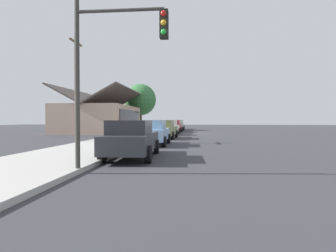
{
  "coord_description": "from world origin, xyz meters",
  "views": [
    {
      "loc": [
        -31.87,
        0.12,
        1.61
      ],
      "look_at": [
        -3.74,
        2.83,
        0.98
      ],
      "focal_mm": 29.56,
      "sensor_mm": 36.0,
      "label": 1
    }
  ],
  "objects": [
    {
      "name": "ground_plane",
      "position": [
        0.0,
        0.0,
        0.0
      ],
      "size": [
        120.0,
        120.0,
        0.0
      ],
      "primitive_type": "plane",
      "color": "#38383D"
    },
    {
      "name": "sidewalk_curb",
      "position": [
        0.0,
        5.6,
        0.08
      ],
      "size": [
        60.0,
        4.2,
        0.16
      ],
      "primitive_type": "cube",
      "color": "#B2AFA8",
      "rests_on": "ground"
    },
    {
      "name": "car_charcoal",
      "position": [
        -20.42,
        2.75,
        0.82
      ],
      "size": [
        4.9,
        2.1,
        1.59
      ],
      "rotation": [
        0.0,
        0.0,
        0.04
      ],
      "color": "#2D3035",
      "rests_on": "ground"
    },
    {
      "name": "car_skyblue",
      "position": [
        -14.48,
        2.8,
        0.81
      ],
      "size": [
        4.4,
        2.03,
        1.59
      ],
      "rotation": [
        0.0,
        0.0,
        -0.0
      ],
      "color": "#8CB7E0",
      "rests_on": "ground"
    },
    {
      "name": "car_olive",
      "position": [
        -8.27,
        2.74,
        0.81
      ],
      "size": [
        4.58,
        2.18,
        1.59
      ],
      "rotation": [
        0.0,
        0.0,
        -0.05
      ],
      "color": "olive",
      "rests_on": "ground"
    },
    {
      "name": "car_ivory",
      "position": [
        -2.37,
        2.86,
        0.81
      ],
      "size": [
        4.43,
        2.19,
        1.59
      ],
      "rotation": [
        0.0,
        0.0,
        -0.04
      ],
      "color": "silver",
      "rests_on": "ground"
    },
    {
      "name": "car_cherry",
      "position": [
        4.18,
        2.8,
        0.81
      ],
      "size": [
        4.54,
        2.1,
        1.59
      ],
      "rotation": [
        0.0,
        0.0,
        -0.03
      ],
      "color": "red",
      "rests_on": "ground"
    },
    {
      "name": "car_seafoam",
      "position": [
        10.18,
        2.77,
        0.82
      ],
      "size": [
        4.87,
        2.14,
        1.59
      ],
      "rotation": [
        0.0,
        0.0,
        -0.02
      ],
      "color": "#9ED1BC",
      "rests_on": "ground"
    },
    {
      "name": "car_coral",
      "position": [
        16.07,
        2.87,
        0.82
      ],
      "size": [
        4.85,
        2.09,
        1.59
      ],
      "rotation": [
        0.0,
        0.0,
        0.03
      ],
      "color": "#EA8C75",
      "rests_on": "ground"
    },
    {
      "name": "storefront_building",
      "position": [
        2.13,
        11.98,
        1.83
      ],
      "size": [
        12.99,
        7.95,
        5.53
      ],
      "color": "tan",
      "rests_on": "ground"
    },
    {
      "name": "shade_tree",
      "position": [
        10.45,
        8.5,
        4.72
      ],
      "size": [
        4.87,
        4.87,
        7.17
      ],
      "color": "brown",
      "rests_on": "ground"
    },
    {
      "name": "traffic_light_main",
      "position": [
        -23.93,
        2.54,
        3.49
      ],
      "size": [
        0.37,
        2.79,
        5.2
      ],
      "color": "#383833",
      "rests_on": "ground"
    },
    {
      "name": "utility_pole_wooden",
      "position": [
        -13.59,
        8.2,
        3.93
      ],
      "size": [
        1.8,
        0.24,
        7.5
      ],
      "color": "brown",
      "rests_on": "ground"
    },
    {
      "name": "fire_hydrant_red",
      "position": [
        -11.72,
        4.2,
        0.5
      ],
      "size": [
        0.22,
        0.22,
        0.71
      ],
      "color": "red",
      "rests_on": "sidewalk_curb"
    }
  ]
}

